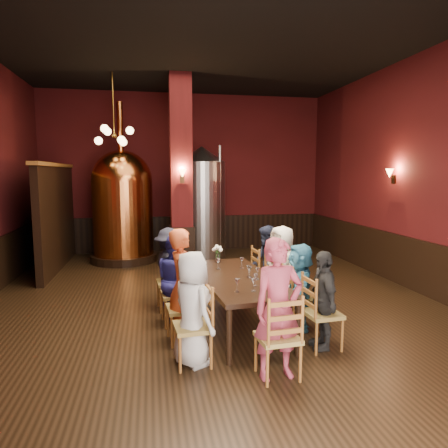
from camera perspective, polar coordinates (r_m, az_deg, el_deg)
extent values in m
plane|color=black|center=(7.10, -1.67, -11.20)|extent=(10.00, 10.00, 0.00)
plane|color=black|center=(7.10, -1.82, 25.74)|extent=(10.00, 10.00, 0.00)
cube|color=#4C1012|center=(11.70, -5.51, 7.23)|extent=(8.00, 0.02, 4.50)
cube|color=#4C1012|center=(1.95, 21.45, 6.86)|extent=(8.00, 0.02, 4.50)
cube|color=#4C1012|center=(8.34, 26.74, 6.50)|extent=(0.02, 10.00, 4.50)
cube|color=black|center=(8.50, 25.85, -5.35)|extent=(0.08, 9.90, 1.00)
cube|color=black|center=(11.79, -5.39, -1.30)|extent=(7.90, 0.08, 1.00)
cube|color=#4C1012|center=(9.49, -6.15, 7.23)|extent=(0.58, 0.58, 4.50)
cube|color=black|center=(10.15, -22.80, 0.76)|extent=(0.22, 3.50, 2.40)
cube|color=black|center=(5.89, 1.82, -7.77)|extent=(1.19, 2.47, 0.06)
cylinder|color=black|center=(4.86, 0.74, -15.78)|extent=(0.07, 0.07, 0.69)
cylinder|color=black|center=(5.15, 10.50, -14.53)|extent=(0.07, 0.07, 0.69)
cylinder|color=black|center=(6.96, -4.48, -8.63)|extent=(0.07, 0.07, 0.69)
cylinder|color=black|center=(7.17, 2.52, -8.14)|extent=(0.07, 0.07, 0.69)
imported|color=#BCBCBC|center=(4.78, -4.56, -11.93)|extent=(0.67, 0.78, 1.35)
imported|color=#CD4F23|center=(5.38, -5.91, -8.75)|extent=(0.38, 0.57, 1.53)
imported|color=navy|center=(6.04, -6.92, -7.90)|extent=(0.55, 0.73, 1.35)
imported|color=black|center=(6.68, -7.76, -6.37)|extent=(0.74, 0.99, 1.36)
imported|color=black|center=(5.35, 13.94, -10.45)|extent=(0.38, 0.77, 1.28)
imported|color=teal|center=(5.92, 10.76, -8.74)|extent=(0.64, 1.22, 1.26)
imported|color=white|center=(6.48, 8.21, -6.52)|extent=(0.67, 0.81, 1.43)
imported|color=#1D233A|center=(7.09, 6.05, -5.62)|extent=(0.39, 0.68, 1.34)
imported|color=#993346|center=(4.48, 7.77, -11.91)|extent=(0.62, 0.45, 1.56)
cylinder|color=black|center=(10.68, -14.05, -4.60)|extent=(1.70, 1.70, 0.19)
cylinder|color=#C4662D|center=(10.52, -14.23, 0.93)|extent=(1.80, 1.80, 1.88)
sphere|color=#C4662D|center=(10.46, -14.39, 6.06)|extent=(1.51, 1.51, 1.51)
cylinder|color=#C4662D|center=(10.52, -14.62, 13.26)|extent=(0.15, 0.15, 1.22)
cylinder|color=#B2B2B7|center=(10.52, -3.16, 1.90)|extent=(1.24, 1.24, 2.54)
cone|color=#B2B2B7|center=(10.49, -3.21, 9.94)|extent=(1.22, 1.22, 0.41)
cylinder|color=#B2B2B7|center=(10.16, -0.60, 3.16)|extent=(0.08, 0.08, 2.84)
cylinder|color=white|center=(6.76, -0.88, -4.84)|extent=(0.09, 0.09, 0.16)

